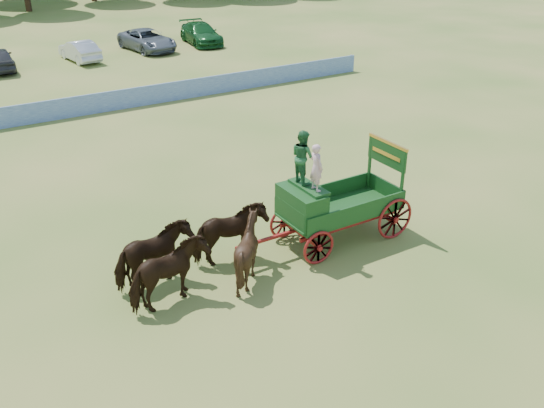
{
  "coord_description": "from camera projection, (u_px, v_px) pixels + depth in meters",
  "views": [
    {
      "loc": [
        -13.05,
        -12.62,
        9.75
      ],
      "look_at": [
        -4.12,
        1.9,
        1.3
      ],
      "focal_mm": 40.0,
      "sensor_mm": 36.0,
      "label": 1
    }
  ],
  "objects": [
    {
      "name": "ground",
      "position": [
        407.0,
        232.0,
        20.09
      ],
      "size": [
        160.0,
        160.0,
        0.0
      ],
      "primitive_type": "plane",
      "color": "#9C8846",
      "rests_on": "ground"
    },
    {
      "name": "horse_lead_left",
      "position": [
        169.0,
        275.0,
        16.05
      ],
      "size": [
        2.4,
        1.49,
        1.88
      ],
      "primitive_type": "imported",
      "rotation": [
        0.0,
        0.0,
        1.8
      ],
      "color": "black",
      "rests_on": "ground"
    },
    {
      "name": "horse_lead_right",
      "position": [
        154.0,
        256.0,
        16.89
      ],
      "size": [
        2.36,
        1.37,
        1.88
      ],
      "primitive_type": "imported",
      "rotation": [
        0.0,
        0.0,
        1.74
      ],
      "color": "black",
      "rests_on": "ground"
    },
    {
      "name": "horse_wheel_left",
      "position": [
        248.0,
        250.0,
        17.18
      ],
      "size": [
        1.88,
        1.72,
        1.89
      ],
      "primitive_type": "imported",
      "rotation": [
        0.0,
        0.0,
        1.69
      ],
      "color": "black",
      "rests_on": "ground"
    },
    {
      "name": "horse_wheel_right",
      "position": [
        230.0,
        234.0,
        18.02
      ],
      "size": [
        2.27,
        1.12,
        1.88
      ],
      "primitive_type": "imported",
      "rotation": [
        0.0,
        0.0,
        1.52
      ],
      "color": "black",
      "rests_on": "ground"
    },
    {
      "name": "farm_dray",
      "position": [
        321.0,
        196.0,
        18.7
      ],
      "size": [
        5.99,
        2.0,
        3.8
      ],
      "color": "maroon",
      "rests_on": "ground"
    },
    {
      "name": "sponsor_banner",
      "position": [
        167.0,
        92.0,
        33.13
      ],
      "size": [
        26.0,
        0.08,
        1.05
      ],
      "primitive_type": "cube",
      "color": "navy",
      "rests_on": "ground"
    }
  ]
}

